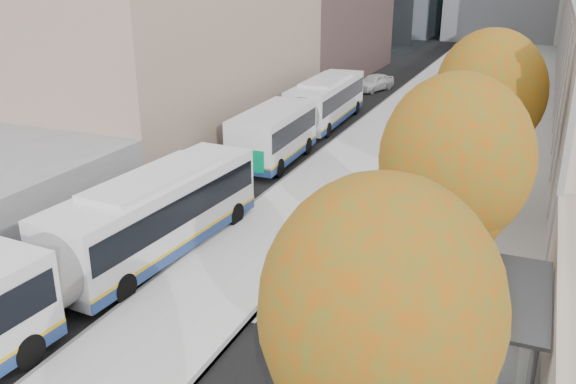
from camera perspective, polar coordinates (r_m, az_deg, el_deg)
The scene contains 9 objects.
bus_platform at distance 40.87m, azimuth 8.83°, elevation 5.82°, with size 4.25×150.00×0.15m, color silver.
sidewalk at distance 39.80m, azimuth 20.06°, elevation 4.36°, with size 4.75×150.00×0.08m, color gray.
bus_shelter at distance 16.51m, azimuth 20.63°, elevation -10.26°, with size 1.90×4.40×2.53m.
tree_b at distance 10.12m, azimuth 8.61°, elevation -10.92°, with size 4.00×4.00×6.97m.
tree_c at distance 17.30m, azimuth 15.42°, elevation 2.89°, with size 4.20×4.20×7.28m.
tree_d at distance 25.96m, azimuth 18.37°, elevation 8.82°, with size 4.40×4.40×7.60m.
bus_near at distance 20.45m, azimuth -18.98°, elevation -5.73°, with size 3.75×17.89×2.96m.
bus_far at distance 38.18m, azimuth 1.76°, elevation 7.40°, with size 3.10×17.79×2.95m.
distant_car at distance 53.93m, azimuth 8.06°, elevation 10.13°, with size 1.73×4.29×1.46m, color silver.
Camera 1 is at (5.54, -3.44, 10.27)m, focal length 38.00 mm.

